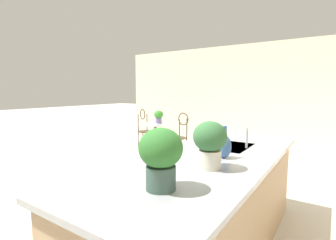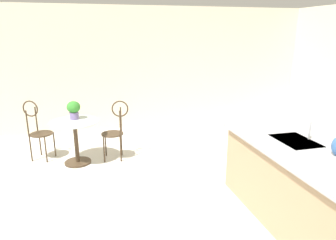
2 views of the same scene
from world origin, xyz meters
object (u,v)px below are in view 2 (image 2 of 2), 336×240
(potted_plant_on_table, at_px, (74,109))
(chair_by_island, at_px, (38,127))
(bistro_table, at_px, (76,138))
(chair_near_window, at_px, (115,127))

(potted_plant_on_table, bearing_deg, chair_by_island, -109.88)
(bistro_table, bearing_deg, chair_near_window, 92.84)
(bistro_table, relative_size, potted_plant_on_table, 2.59)
(bistro_table, bearing_deg, chair_by_island, -120.14)
(bistro_table, relative_size, chair_by_island, 0.77)
(chair_by_island, xyz_separation_m, potted_plant_on_table, (0.23, 0.63, 0.34))
(chair_near_window, bearing_deg, bistro_table, -87.16)
(bistro_table, height_order, chair_by_island, chair_by_island)
(chair_by_island, bearing_deg, bistro_table, 59.86)
(chair_near_window, xyz_separation_m, potted_plant_on_table, (-0.11, -0.66, 0.34))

